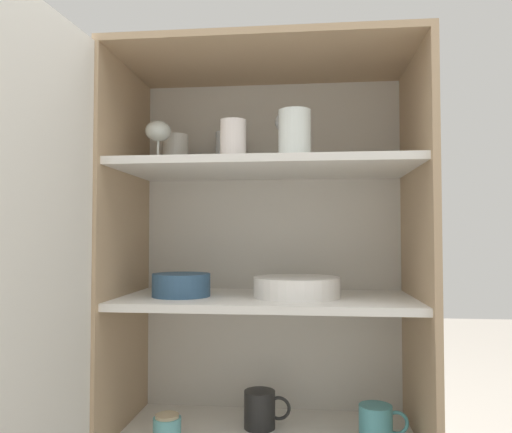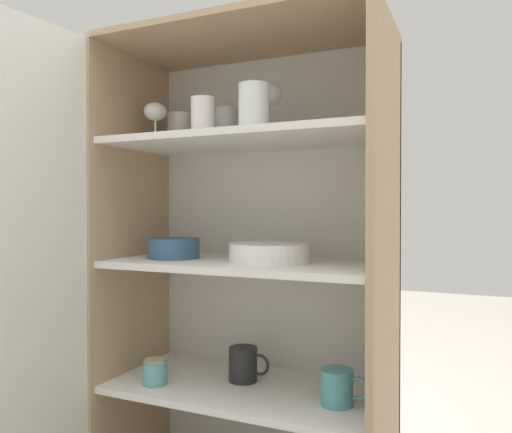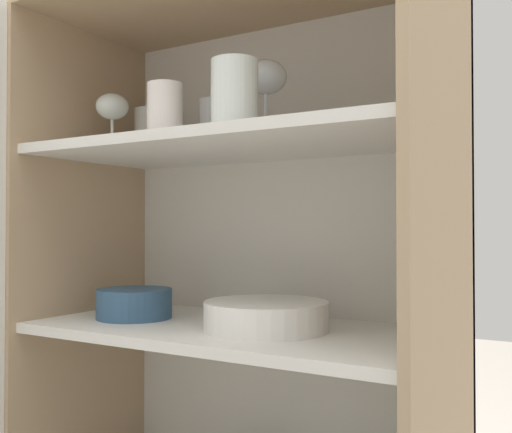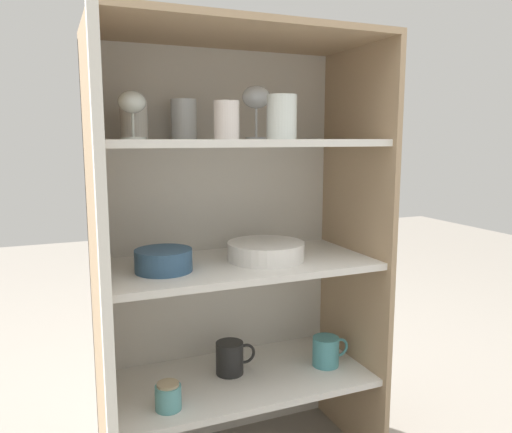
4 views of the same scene
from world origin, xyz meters
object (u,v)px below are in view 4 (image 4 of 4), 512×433
Objects in this scene: mixing_bowl_large at (164,259)px; coffee_mug_primary at (230,358)px; plate_stack_white at (266,251)px; storage_jar at (168,396)px.

mixing_bowl_large reaches higher than coffee_mug_primary.
plate_stack_white is 0.31m from mixing_bowl_large.
storage_jar is at bearing -164.50° from plate_stack_white.
mixing_bowl_large is at bearing 79.44° from storage_jar.
storage_jar is (-0.33, -0.09, -0.35)m from plate_stack_white.
mixing_bowl_large is at bearing -177.62° from plate_stack_white.
plate_stack_white is at bearing 15.50° from storage_jar.
plate_stack_white reaches higher than coffee_mug_primary.
plate_stack_white is 0.36m from coffee_mug_primary.
plate_stack_white is 1.81× the size of coffee_mug_primary.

